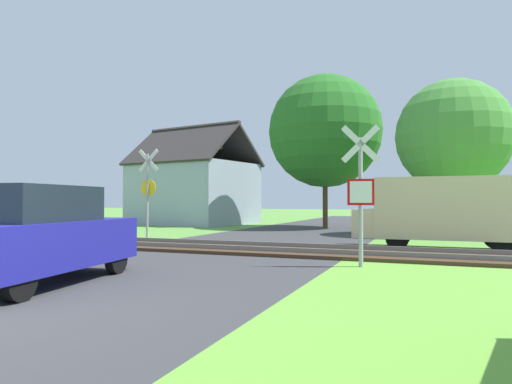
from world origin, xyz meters
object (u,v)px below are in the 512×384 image
crossing_sign_far (148,188)px  tree_center (325,131)px  stop_sign_near (361,189)px  parked_car (40,235)px  tree_right (453,136)px  mail_truck (440,210)px  house (194,191)px

crossing_sign_far → tree_center: bearing=66.0°
tree_center → stop_sign_near: bearing=-74.4°
tree_center → parked_car: bearing=-92.8°
tree_right → tree_center: bearing=151.8°
stop_sign_near → mail_truck: 5.19m
crossing_sign_far → mail_truck: bearing=2.6°
stop_sign_near → tree_center: bearing=-86.2°
stop_sign_near → tree_right: size_ratio=0.47×
stop_sign_near → crossing_sign_far: crossing_sign_far is taller
stop_sign_near → tree_right: (2.39, 11.34, 2.62)m
crossing_sign_far → parked_car: 9.20m
crossing_sign_far → house: size_ratio=0.42×
stop_sign_near → tree_center: tree_center is taller
crossing_sign_far → tree_right: (11.00, 7.21, 2.38)m
tree_center → mail_truck: (5.90, -10.00, -4.23)m
house → tree_right: tree_right is taller
house → mail_truck: 18.85m
mail_truck → tree_right: bearing=-5.9°
house → crossing_sign_far: bearing=-58.4°
tree_right → mail_truck: 7.24m
house → tree_right: size_ratio=1.21×
stop_sign_near → crossing_sign_far: size_ratio=0.93×
tree_right → mail_truck: (-0.64, -6.48, -3.16)m
crossing_sign_far → parked_car: crossing_sign_far is taller
crossing_sign_far → tree_right: tree_right is taller
house → stop_sign_near: bearing=-40.3°
house → parked_car: 22.07m
tree_center → mail_truck: bearing=-59.4°
tree_center → parked_car: (-0.93, -19.14, -4.58)m
tree_right → mail_truck: size_ratio=1.40×
stop_sign_near → parked_car: size_ratio=0.78×
house → tree_center: size_ratio=0.96×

